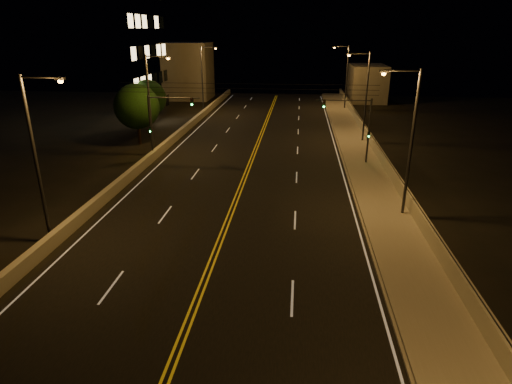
# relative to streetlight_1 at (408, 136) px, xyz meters

# --- Properties ---
(road) EXTENTS (18.00, 120.00, 0.02)m
(road) POSITION_rel_streetlight_1_xyz_m (-11.54, -0.81, -5.63)
(road) COLOR black
(road) RESTS_ON ground
(sidewalk) EXTENTS (3.60, 120.00, 0.30)m
(sidewalk) POSITION_rel_streetlight_1_xyz_m (-0.74, -0.81, -5.49)
(sidewalk) COLOR gray
(sidewalk) RESTS_ON ground
(curb) EXTENTS (0.14, 120.00, 0.15)m
(curb) POSITION_rel_streetlight_1_xyz_m (-2.61, -0.81, -5.57)
(curb) COLOR gray
(curb) RESTS_ON ground
(parapet_wall) EXTENTS (0.30, 120.00, 1.00)m
(parapet_wall) POSITION_rel_streetlight_1_xyz_m (0.91, -0.81, -4.84)
(parapet_wall) COLOR #9E9983
(parapet_wall) RESTS_ON sidewalk
(jersey_barrier) EXTENTS (0.45, 120.00, 0.86)m
(jersey_barrier) POSITION_rel_streetlight_1_xyz_m (-21.19, -0.81, -5.21)
(jersey_barrier) COLOR #9E9983
(jersey_barrier) RESTS_ON ground
(distant_building_right) EXTENTS (6.00, 10.00, 6.27)m
(distant_building_right) POSITION_rel_streetlight_1_xyz_m (4.96, 52.66, -2.51)
(distant_building_right) COLOR #6E685C
(distant_building_right) RESTS_ON ground
(distant_building_left) EXTENTS (8.00, 8.00, 9.97)m
(distant_building_left) POSITION_rel_streetlight_1_xyz_m (-27.54, 51.99, -0.65)
(distant_building_left) COLOR #6E685C
(distant_building_left) RESTS_ON ground
(parapet_rail) EXTENTS (0.06, 120.00, 0.06)m
(parapet_rail) POSITION_rel_streetlight_1_xyz_m (0.91, -0.81, -4.31)
(parapet_rail) COLOR black
(parapet_rail) RESTS_ON parapet_wall
(lane_markings) EXTENTS (17.32, 116.00, 0.00)m
(lane_markings) POSITION_rel_streetlight_1_xyz_m (-11.54, -0.88, -5.62)
(lane_markings) COLOR silver
(lane_markings) RESTS_ON road
(streetlight_1) EXTENTS (2.55, 0.28, 9.84)m
(streetlight_1) POSITION_rel_streetlight_1_xyz_m (0.00, 0.00, 0.00)
(streetlight_1) COLOR #2D2D33
(streetlight_1) RESTS_ON ground
(streetlight_2) EXTENTS (2.55, 0.28, 9.84)m
(streetlight_2) POSITION_rel_streetlight_1_xyz_m (0.00, 20.77, 0.00)
(streetlight_2) COLOR #2D2D33
(streetlight_2) RESTS_ON ground
(streetlight_3) EXTENTS (2.55, 0.28, 9.84)m
(streetlight_3) POSITION_rel_streetlight_1_xyz_m (0.00, 42.64, 0.00)
(streetlight_3) COLOR #2D2D33
(streetlight_3) RESTS_ON ground
(streetlight_4) EXTENTS (2.55, 0.28, 9.84)m
(streetlight_4) POSITION_rel_streetlight_1_xyz_m (-21.48, -5.90, 0.00)
(streetlight_4) COLOR #2D2D33
(streetlight_4) RESTS_ON ground
(streetlight_5) EXTENTS (2.55, 0.28, 9.84)m
(streetlight_5) POSITION_rel_streetlight_1_xyz_m (-21.48, 13.48, 0.00)
(streetlight_5) COLOR #2D2D33
(streetlight_5) RESTS_ON ground
(streetlight_6) EXTENTS (2.55, 0.28, 9.84)m
(streetlight_6) POSITION_rel_streetlight_1_xyz_m (-21.48, 37.36, 0.00)
(streetlight_6) COLOR #2D2D33
(streetlight_6) RESTS_ON ground
(traffic_signal_right) EXTENTS (5.11, 0.31, 6.25)m
(traffic_signal_right) POSITION_rel_streetlight_1_xyz_m (-1.52, 12.04, -1.70)
(traffic_signal_right) COLOR #2D2D33
(traffic_signal_right) RESTS_ON ground
(traffic_signal_left) EXTENTS (5.11, 0.31, 6.25)m
(traffic_signal_left) POSITION_rel_streetlight_1_xyz_m (-20.35, 12.04, -1.70)
(traffic_signal_left) COLOR #2D2D33
(traffic_signal_left) RESTS_ON ground
(overhead_wires) EXTENTS (22.00, 0.03, 0.83)m
(overhead_wires) POSITION_rel_streetlight_1_xyz_m (-11.54, 8.69, 1.76)
(overhead_wires) COLOR black
(building_tower) EXTENTS (24.00, 15.00, 30.97)m
(building_tower) POSITION_rel_streetlight_1_xyz_m (-39.10, 30.46, 9.27)
(building_tower) COLOR #6E685C
(building_tower) RESTS_ON ground
(tree_0) EXTENTS (4.92, 4.92, 6.66)m
(tree_0) POSITION_rel_streetlight_1_xyz_m (-24.70, 17.66, -1.44)
(tree_0) COLOR black
(tree_0) RESTS_ON ground
(tree_1) EXTENTS (4.58, 4.58, 6.21)m
(tree_1) POSITION_rel_streetlight_1_xyz_m (-26.23, 25.69, -1.73)
(tree_1) COLOR black
(tree_1) RESTS_ON ground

